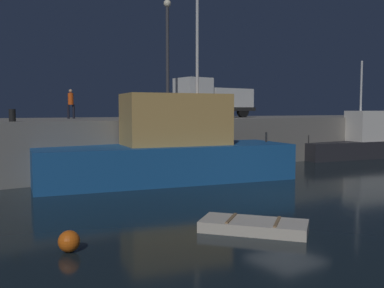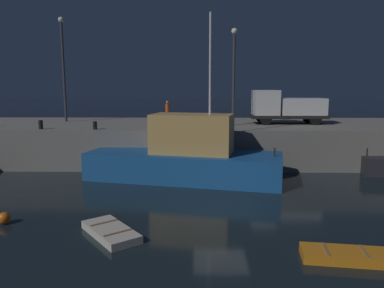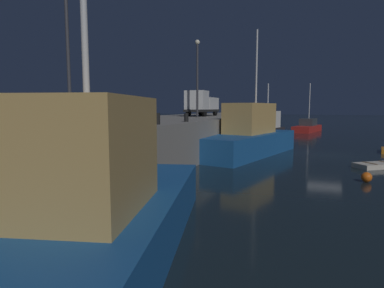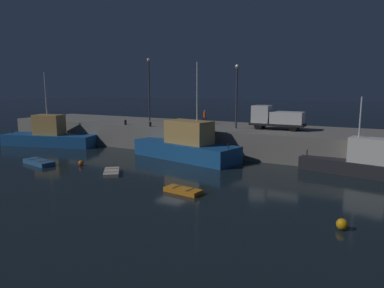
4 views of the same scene
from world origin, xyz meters
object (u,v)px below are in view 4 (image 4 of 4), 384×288
Objects in this scene: dinghy_orange_near at (183,191)px; bollard_east at (150,124)px; rowboat_white_mid at (112,172)px; mooring_buoy_near at (81,163)px; fishing_boat_blue at (50,136)px; lamp_post_east at (237,91)px; bollard_west at (57,119)px; mooring_buoy_mid at (342,224)px; lamp_post_west at (149,85)px; fishing_trawler_red at (357,161)px; fishing_boat_white at (186,146)px; bollard_central at (125,122)px; dinghy_red_small at (39,162)px; dockworker at (205,116)px; utility_truck at (276,118)px.

dinghy_orange_near is 17.85m from bollard_east.
mooring_buoy_near reaches higher than rowboat_white_mid.
fishing_boat_blue is 1.75× the size of lamp_post_east.
mooring_buoy_mid is at bearing -21.18° from bollard_west.
lamp_post_west is 13.82m from lamp_post_east.
rowboat_white_mid is (-18.68, -9.73, -0.99)m from fishing_trawler_red.
fishing_boat_blue is 20.53× the size of bollard_west.
bollard_west is at bearing -178.90° from bollard_east.
fishing_trawler_red is 13.41m from mooring_buoy_mid.
lamp_post_west is at bearing 141.30° from fishing_boat_white.
dinghy_red_small is at bearing -96.81° from bollard_central.
fishing_boat_white reaches higher than rowboat_white_mid.
fishing_boat_white is 22.93× the size of bollard_east.
dinghy_red_small is 6.44× the size of mooring_buoy_mid.
fishing_trawler_red is 14.26× the size of bollard_central.
fishing_trawler_red reaches higher than dinghy_red_small.
dockworker is 7.06m from bollard_east.
utility_truck is (18.86, 15.65, 3.87)m from dinghy_red_small.
fishing_trawler_red is 2.21× the size of dinghy_red_small.
utility_truck is at bearing 43.73° from mooring_buoy_near.
bollard_east is at bearing -129.34° from dockworker.
dinghy_red_small reaches higher than dinghy_orange_near.
rowboat_white_mid is 8.74m from dinghy_red_small.
mooring_buoy_mid is 1.14× the size of bollard_east.
lamp_post_east reaches higher than bollard_west.
bollard_west is (-2.07, 3.06, 1.89)m from fishing_boat_blue.
dockworker is (9.56, 17.03, 3.55)m from dinghy_red_small.
rowboat_white_mid is at bearing -56.99° from bollard_central.
lamp_post_west is 1.42× the size of utility_truck.
rowboat_white_mid is at bearing -65.74° from lamp_post_west.
dinghy_orange_near is 16.94m from dinghy_red_small.
lamp_post_west reaches higher than rowboat_white_mid.
dockworker is at bearing 131.49° from mooring_buoy_mid.
fishing_boat_white is at bearing -77.40° from dockworker.
dinghy_red_small is 6.51× the size of bollard_west.
rowboat_white_mid is 4.93× the size of bollard_central.
bollard_central reaches higher than bollard_west.
utility_truck is 9.79× the size of bollard_west.
fishing_boat_blue reaches higher than dockworker.
bollard_central reaches higher than mooring_buoy_near.
lamp_post_west reaches higher than fishing_boat_blue.
bollard_east reaches higher than mooring_buoy_near.
mooring_buoy_mid is 27.05m from bollard_east.
lamp_post_east is (14.68, 14.55, 6.75)m from dinghy_red_small.
lamp_post_west is at bearing 130.03° from dinghy_orange_near.
lamp_post_east is at bearing 7.45° from bollard_west.
bollard_east reaches higher than dinghy_orange_near.
bollard_west is at bearing 149.89° from rowboat_white_mid.
lamp_post_east is (13.54, -2.67, -0.68)m from lamp_post_west.
lamp_post_west reaches higher than fishing_trawler_red.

